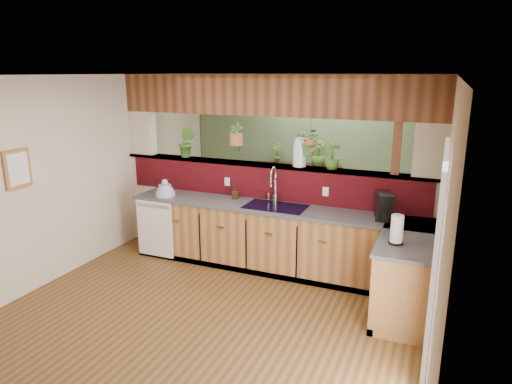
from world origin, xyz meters
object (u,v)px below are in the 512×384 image
at_px(dish_stack, 165,191).
at_px(soap_dispenser, 235,192).
at_px(faucet, 274,183).
at_px(shelving_console, 296,192).
at_px(paper_towel, 397,230).
at_px(glass_jar, 300,152).
at_px(coffee_maker, 384,207).

height_order(dish_stack, soap_dispenser, dish_stack).
relative_size(faucet, shelving_console, 0.33).
relative_size(paper_towel, glass_jar, 0.83).
height_order(dish_stack, paper_towel, paper_towel).
height_order(faucet, shelving_console, faucet).
bearing_deg(coffee_maker, paper_towel, -93.37).
height_order(coffee_maker, shelving_console, coffee_maker).
height_order(paper_towel, shelving_console, paper_towel).
bearing_deg(shelving_console, faucet, -96.46).
distance_m(dish_stack, paper_towel, 3.35).
bearing_deg(faucet, dish_stack, -170.46).
relative_size(glass_jar, shelving_console, 0.25).
distance_m(soap_dispenser, glass_jar, 1.08).
bearing_deg(glass_jar, faucet, -141.88).
xyz_separation_m(coffee_maker, shelving_console, (-1.84, 2.27, -0.55)).
xyz_separation_m(dish_stack, paper_towel, (3.28, -0.67, 0.07)).
xyz_separation_m(soap_dispenser, paper_towel, (2.29, -0.93, 0.06)).
bearing_deg(soap_dispenser, paper_towel, -22.06).
xyz_separation_m(dish_stack, coffee_maker, (3.05, 0.11, 0.07)).
bearing_deg(soap_dispenser, coffee_maker, -4.01).
bearing_deg(glass_jar, soap_dispenser, -165.26).
distance_m(faucet, paper_towel, 1.95).
height_order(paper_towel, glass_jar, glass_jar).
distance_m(soap_dispenser, coffee_maker, 2.07).
distance_m(faucet, dish_stack, 1.60).
relative_size(faucet, soap_dispenser, 2.80).
xyz_separation_m(dish_stack, shelving_console, (1.21, 2.39, -0.48)).
relative_size(coffee_maker, shelving_console, 0.21).
xyz_separation_m(dish_stack, glass_jar, (1.85, 0.49, 0.61)).
bearing_deg(soap_dispenser, glass_jar, 14.74).
xyz_separation_m(soap_dispenser, coffee_maker, (2.06, -0.14, 0.06)).
xyz_separation_m(coffee_maker, paper_towel, (0.23, -0.79, 0.00)).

